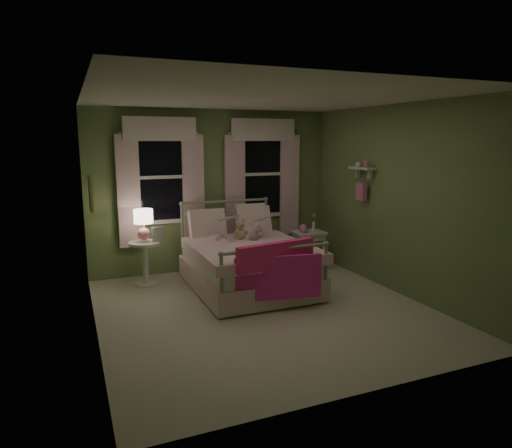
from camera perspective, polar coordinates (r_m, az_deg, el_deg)
name	(u,v)px	position (r m, az deg, el deg)	size (l,w,h in m)	color
room_shell	(264,208)	(5.53, 1.06, 2.00)	(4.20, 4.20, 4.20)	#EDE5CD
bed	(247,263)	(6.58, -1.08, -4.85)	(1.58, 2.04, 1.18)	white
pink_throw	(277,264)	(5.62, 2.66, -5.07)	(1.10, 0.33, 0.71)	#FD317F
child_left	(219,220)	(6.77, -4.69, 0.46)	(0.27, 0.18, 0.75)	#F7D1DD
child_right	(254,217)	(6.95, -0.29, 0.89)	(0.38, 0.29, 0.78)	#F7D1DD
book_left	(224,222)	(6.53, -4.02, 0.27)	(0.20, 0.27, 0.03)	beige
book_right	(260,222)	(6.73, 0.51, 0.23)	(0.20, 0.27, 0.02)	beige
teddy_bear	(240,231)	(6.74, -1.99, -0.87)	(0.23, 0.18, 0.31)	tan
nightstand_left	(145,257)	(6.91, -13.69, -4.06)	(0.46, 0.46, 0.65)	white
table_lamp	(143,221)	(6.80, -13.89, 0.32)	(0.28, 0.28, 0.45)	pink
book_nightstand	(152,242)	(6.79, -12.84, -2.19)	(0.16, 0.22, 0.02)	beige
nightstand_right	(308,237)	(7.49, 6.57, -1.68)	(0.50, 0.40, 0.64)	white
pink_toy	(303,228)	(7.40, 5.93, -0.55)	(0.14, 0.19, 0.14)	pink
bud_vase	(314,222)	(7.54, 7.22, 0.25)	(0.06, 0.06, 0.28)	white
window_left	(161,173)	(7.19, -11.78, 6.31)	(1.34, 0.13, 1.96)	black
window_right	(263,170)	(7.69, 0.84, 6.78)	(1.34, 0.13, 1.96)	black
wall_shelf	(362,180)	(7.05, 13.07, 5.38)	(0.15, 0.50, 0.60)	white
framed_picture	(91,193)	(5.66, -19.95, 3.61)	(0.03, 0.32, 0.42)	beige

